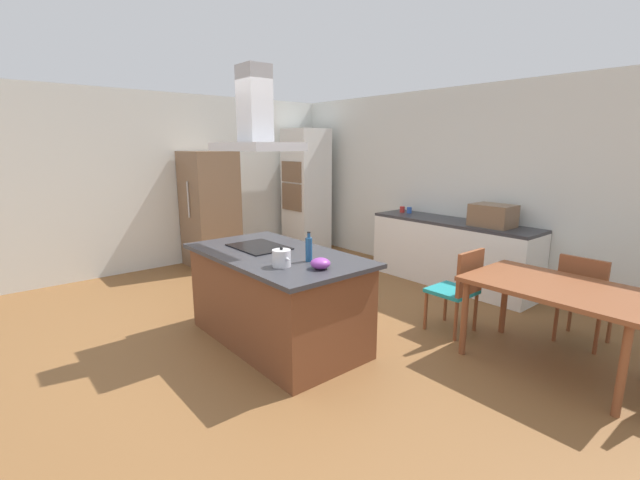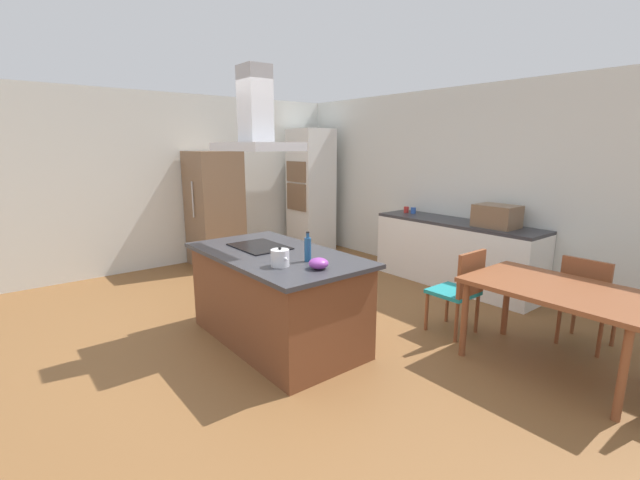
{
  "view_description": "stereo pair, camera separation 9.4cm",
  "coord_description": "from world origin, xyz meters",
  "px_view_note": "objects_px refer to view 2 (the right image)",
  "views": [
    {
      "loc": [
        3.31,
        -2.22,
        1.9
      ],
      "look_at": [
        0.18,
        0.4,
        1.0
      ],
      "focal_mm": 24.03,
      "sensor_mm": 36.0,
      "label": 1
    },
    {
      "loc": [
        3.37,
        -2.14,
        1.9
      ],
      "look_at": [
        0.18,
        0.4,
        1.0
      ],
      "focal_mm": 24.03,
      "sensor_mm": 36.0,
      "label": 2
    }
  ],
  "objects_px": {
    "mixing_bowl": "(319,263)",
    "coffee_mug_blue": "(413,210)",
    "tea_kettle": "(280,258)",
    "olive_oil_bottle": "(308,249)",
    "wall_oven_stack": "(311,190)",
    "cooktop": "(259,246)",
    "chair_facing_back_wall": "(587,297)",
    "countertop_microwave": "(497,216)",
    "range_hood": "(256,124)",
    "dining_table": "(558,296)",
    "refrigerator": "(215,209)",
    "chair_at_left_end": "(461,287)",
    "coffee_mug_red": "(406,210)"
  },
  "relations": [
    {
      "from": "refrigerator",
      "to": "wall_oven_stack",
      "type": "bearing_deg",
      "value": 87.56
    },
    {
      "from": "refrigerator",
      "to": "chair_at_left_end",
      "type": "relative_size",
      "value": 2.04
    },
    {
      "from": "olive_oil_bottle",
      "to": "chair_at_left_end",
      "type": "relative_size",
      "value": 0.3
    },
    {
      "from": "dining_table",
      "to": "chair_facing_back_wall",
      "type": "xyz_separation_m",
      "value": [
        -0.0,
        0.67,
        -0.16
      ]
    },
    {
      "from": "coffee_mug_blue",
      "to": "tea_kettle",
      "type": "bearing_deg",
      "value": -69.63
    },
    {
      "from": "olive_oil_bottle",
      "to": "countertop_microwave",
      "type": "bearing_deg",
      "value": 86.44
    },
    {
      "from": "mixing_bowl",
      "to": "wall_oven_stack",
      "type": "xyz_separation_m",
      "value": [
        -3.59,
        2.67,
        0.15
      ]
    },
    {
      "from": "chair_facing_back_wall",
      "to": "cooktop",
      "type": "bearing_deg",
      "value": -135.68
    },
    {
      "from": "coffee_mug_red",
      "to": "range_hood",
      "type": "height_order",
      "value": "range_hood"
    },
    {
      "from": "range_hood",
      "to": "chair_facing_back_wall",
      "type": "bearing_deg",
      "value": 44.32
    },
    {
      "from": "tea_kettle",
      "to": "range_hood",
      "type": "height_order",
      "value": "range_hood"
    },
    {
      "from": "wall_oven_stack",
      "to": "chair_at_left_end",
      "type": "xyz_separation_m",
      "value": [
        3.94,
        -1.11,
        -0.59
      ]
    },
    {
      "from": "wall_oven_stack",
      "to": "dining_table",
      "type": "distance_m",
      "value": 5.0
    },
    {
      "from": "olive_oil_bottle",
      "to": "coffee_mug_red",
      "type": "relative_size",
      "value": 2.96
    },
    {
      "from": "cooktop",
      "to": "tea_kettle",
      "type": "xyz_separation_m",
      "value": [
        0.72,
        -0.23,
        0.07
      ]
    },
    {
      "from": "tea_kettle",
      "to": "countertop_microwave",
      "type": "xyz_separation_m",
      "value": [
        0.19,
        3.11,
        0.07
      ]
    },
    {
      "from": "mixing_bowl",
      "to": "chair_at_left_end",
      "type": "xyz_separation_m",
      "value": [
        0.35,
        1.55,
        -0.44
      ]
    },
    {
      "from": "olive_oil_bottle",
      "to": "dining_table",
      "type": "height_order",
      "value": "olive_oil_bottle"
    },
    {
      "from": "tea_kettle",
      "to": "dining_table",
      "type": "distance_m",
      "value": 2.35
    },
    {
      "from": "cooktop",
      "to": "chair_facing_back_wall",
      "type": "bearing_deg",
      "value": 44.32
    },
    {
      "from": "mixing_bowl",
      "to": "coffee_mug_blue",
      "type": "distance_m",
      "value": 3.3
    },
    {
      "from": "chair_facing_back_wall",
      "to": "coffee_mug_blue",
      "type": "bearing_deg",
      "value": 164.45
    },
    {
      "from": "coffee_mug_red",
      "to": "dining_table",
      "type": "relative_size",
      "value": 0.06
    },
    {
      "from": "olive_oil_bottle",
      "to": "countertop_microwave",
      "type": "distance_m",
      "value": 2.83
    },
    {
      "from": "refrigerator",
      "to": "dining_table",
      "type": "xyz_separation_m",
      "value": [
        4.94,
        0.76,
        -0.24
      ]
    },
    {
      "from": "chair_facing_back_wall",
      "to": "range_hood",
      "type": "bearing_deg",
      "value": -135.68
    },
    {
      "from": "coffee_mug_blue",
      "to": "wall_oven_stack",
      "type": "relative_size",
      "value": 0.04
    },
    {
      "from": "refrigerator",
      "to": "chair_at_left_end",
      "type": "xyz_separation_m",
      "value": [
        4.02,
        0.76,
        -0.4
      ]
    },
    {
      "from": "olive_oil_bottle",
      "to": "chair_at_left_end",
      "type": "distance_m",
      "value": 1.67
    },
    {
      "from": "cooktop",
      "to": "dining_table",
      "type": "bearing_deg",
      "value": 34.26
    },
    {
      "from": "cooktop",
      "to": "coffee_mug_red",
      "type": "distance_m",
      "value": 2.99
    },
    {
      "from": "cooktop",
      "to": "olive_oil_bottle",
      "type": "height_order",
      "value": "olive_oil_bottle"
    },
    {
      "from": "coffee_mug_blue",
      "to": "countertop_microwave",
      "type": "bearing_deg",
      "value": -3.07
    },
    {
      "from": "cooktop",
      "to": "refrigerator",
      "type": "bearing_deg",
      "value": 164.0
    },
    {
      "from": "tea_kettle",
      "to": "mixing_bowl",
      "type": "distance_m",
      "value": 0.34
    },
    {
      "from": "mixing_bowl",
      "to": "refrigerator",
      "type": "distance_m",
      "value": 3.75
    },
    {
      "from": "cooktop",
      "to": "chair_at_left_end",
      "type": "relative_size",
      "value": 0.67
    },
    {
      "from": "coffee_mug_blue",
      "to": "chair_at_left_end",
      "type": "relative_size",
      "value": 0.1
    },
    {
      "from": "olive_oil_bottle",
      "to": "coffee_mug_red",
      "type": "height_order",
      "value": "olive_oil_bottle"
    },
    {
      "from": "chair_at_left_end",
      "to": "refrigerator",
      "type": "bearing_deg",
      "value": -169.24
    },
    {
      "from": "wall_oven_stack",
      "to": "coffee_mug_red",
      "type": "bearing_deg",
      "value": 8.1
    },
    {
      "from": "coffee_mug_blue",
      "to": "refrigerator",
      "type": "bearing_deg",
      "value": -135.53
    },
    {
      "from": "tea_kettle",
      "to": "olive_oil_bottle",
      "type": "height_order",
      "value": "olive_oil_bottle"
    },
    {
      "from": "refrigerator",
      "to": "range_hood",
      "type": "relative_size",
      "value": 2.02
    },
    {
      "from": "cooktop",
      "to": "wall_oven_stack",
      "type": "bearing_deg",
      "value": 134.54
    },
    {
      "from": "olive_oil_bottle",
      "to": "wall_oven_stack",
      "type": "relative_size",
      "value": 0.12
    },
    {
      "from": "mixing_bowl",
      "to": "refrigerator",
      "type": "xyz_separation_m",
      "value": [
        -3.67,
        0.79,
        -0.04
      ]
    },
    {
      "from": "range_hood",
      "to": "countertop_microwave",
      "type": "bearing_deg",
      "value": 72.37
    },
    {
      "from": "olive_oil_bottle",
      "to": "range_hood",
      "type": "xyz_separation_m",
      "value": [
        -0.74,
        -0.05,
        1.09
      ]
    },
    {
      "from": "refrigerator",
      "to": "chair_facing_back_wall",
      "type": "xyz_separation_m",
      "value": [
        4.94,
        1.43,
        -0.4
      ]
    }
  ]
}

